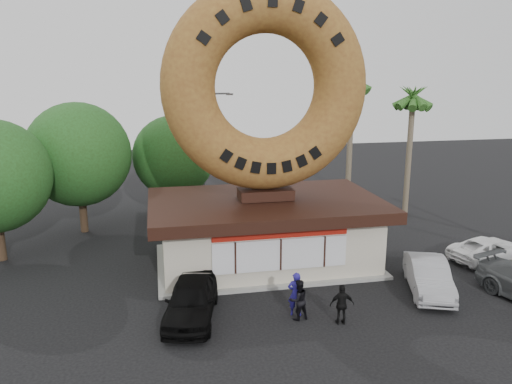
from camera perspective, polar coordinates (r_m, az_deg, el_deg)
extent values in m
plane|color=black|center=(19.96, 4.91, -14.26)|extent=(90.00, 90.00, 0.00)
cube|color=#B8B49D|center=(24.73, 1.07, -4.80)|extent=(10.00, 6.00, 3.00)
cube|color=#999993|center=(25.22, 1.05, -7.88)|extent=(10.60, 6.60, 0.15)
cube|color=#3F3F3F|center=(24.28, 1.08, -1.33)|extent=(10.00, 6.00, 0.10)
cube|color=black|center=(24.29, 1.08, -1.45)|extent=(11.20, 7.20, 0.55)
cube|color=silver|center=(21.92, 2.81, -7.15)|extent=(6.00, 0.12, 1.40)
cube|color=#A5180E|center=(21.56, 2.86, -4.69)|extent=(6.00, 0.10, 0.45)
cube|color=black|center=(24.16, 1.09, -0.19)|extent=(2.60, 1.40, 0.50)
torus|color=olive|center=(23.46, 1.14, 11.92)|extent=(9.64, 2.46, 9.64)
cylinder|color=#473321|center=(31.17, -19.20, -1.38)|extent=(0.44, 0.44, 3.30)
sphere|color=#224217|center=(30.56, -19.64, 4.06)|extent=(6.00, 6.00, 6.00)
cylinder|color=#473321|center=(32.87, -9.20, -0.42)|extent=(0.44, 0.44, 2.86)
sphere|color=#224217|center=(32.34, -9.38, 4.05)|extent=(5.20, 5.20, 5.20)
cylinder|color=#726651|center=(33.72, 10.66, 5.19)|extent=(0.36, 0.36, 9.00)
cylinder|color=#726651|center=(33.94, 17.07, 4.03)|extent=(0.36, 0.36, 8.00)
cylinder|color=#59595E|center=(33.46, -6.02, 4.42)|extent=(0.18, 0.18, 8.00)
cylinder|color=#59595E|center=(33.16, -4.61, 11.15)|extent=(1.80, 0.12, 0.12)
cube|color=#59595E|center=(33.29, -3.04, 11.10)|extent=(0.45, 0.20, 0.12)
imported|color=navy|center=(19.86, 4.59, -11.53)|extent=(0.75, 0.62, 1.78)
imported|color=black|center=(19.61, 4.88, -12.17)|extent=(0.89, 0.76, 1.61)
imported|color=black|center=(19.49, 9.79, -12.55)|extent=(0.97, 0.50, 1.58)
imported|color=black|center=(19.78, -7.42, -12.12)|extent=(2.72, 4.78, 1.53)
imported|color=#9A9A9F|center=(23.05, 19.11, -9.07)|extent=(2.88, 4.64, 1.44)
imported|color=white|center=(27.82, 25.08, -5.97)|extent=(4.69, 3.04, 1.20)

